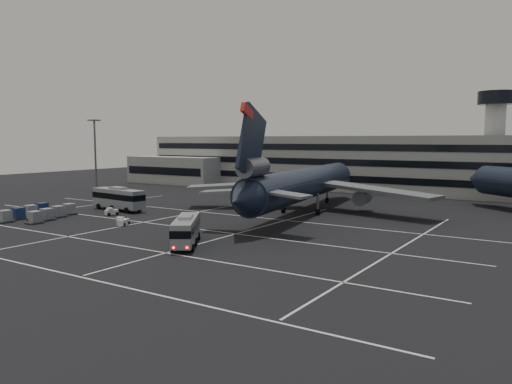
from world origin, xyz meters
The scene contains 11 objects.
ground centered at (0.00, 0.00, 0.00)m, with size 260.00×260.00×0.00m, color black.
lane_markings centered at (0.95, 0.72, 0.01)m, with size 90.00×55.62×0.01m.
terminal centered at (-2.95, 71.14, 6.93)m, with size 125.00×26.00×24.00m.
hills centered at (17.99, 170.00, -12.07)m, with size 352.00×180.00×44.00m.
lightpole_left centered at (-55.00, 35.00, 11.82)m, with size 2.40×2.40×18.28m.
trijet_main centered at (10.52, 26.94, 5.25)m, with size 46.83×57.55×18.08m.
bus_near centered at (11.16, -5.50, 2.05)m, with size 7.95×10.19×3.75m.
bus_far centered at (-19.67, 11.11, 2.39)m, with size 12.62×4.17×4.38m.
tug_a centered at (-16.17, 6.31, 0.59)m, with size 1.78×2.34×1.34m.
tug_b centered at (-6.46, 0.20, 0.59)m, with size 1.93×2.38×1.33m.
uld_cluster centered at (-23.60, -2.64, 0.95)m, with size 11.05×13.63×1.95m.
Camera 1 is at (51.60, -51.87, 13.07)m, focal length 35.00 mm.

